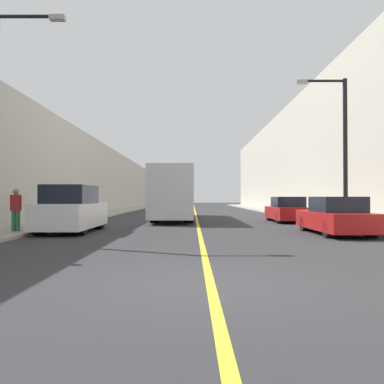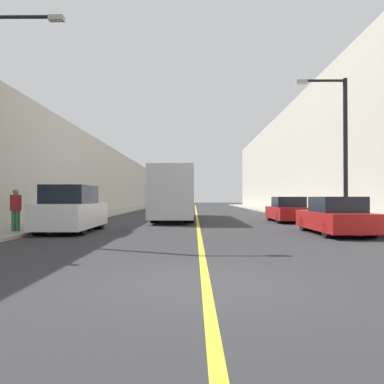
# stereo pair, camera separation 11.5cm
# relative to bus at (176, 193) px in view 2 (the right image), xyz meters

# --- Properties ---
(ground_plane) EXTENTS (200.00, 200.00, 0.00)m
(ground_plane) POSITION_rel_bus_xyz_m (1.46, -18.87, -1.73)
(ground_plane) COLOR #2D2D30
(sidewalk_left) EXTENTS (2.63, 72.00, 0.12)m
(sidewalk_left) POSITION_rel_bus_xyz_m (-6.34, 11.13, -1.67)
(sidewalk_left) COLOR #9E998E
(sidewalk_left) RESTS_ON ground
(sidewalk_right) EXTENTS (2.63, 72.00, 0.12)m
(sidewalk_right) POSITION_rel_bus_xyz_m (9.25, 11.13, -1.67)
(sidewalk_right) COLOR #9E998E
(sidewalk_right) RESTS_ON ground
(building_row_left) EXTENTS (4.00, 72.00, 6.85)m
(building_row_left) POSITION_rel_bus_xyz_m (-9.65, 11.13, 1.70)
(building_row_left) COLOR #B7B2A3
(building_row_left) RESTS_ON ground
(building_row_right) EXTENTS (4.00, 72.00, 10.60)m
(building_row_right) POSITION_rel_bus_xyz_m (12.57, 11.13, 3.57)
(building_row_right) COLOR #B7B2A3
(building_row_right) RESTS_ON ground
(road_center_line) EXTENTS (0.16, 72.00, 0.01)m
(road_center_line) POSITION_rel_bus_xyz_m (1.46, 11.13, -1.73)
(road_center_line) COLOR gold
(road_center_line) RESTS_ON ground
(bus) EXTENTS (2.48, 11.99, 3.23)m
(bus) POSITION_rel_bus_xyz_m (0.00, 0.00, 0.00)
(bus) COLOR silver
(bus) RESTS_ON ground
(parked_suv_left) EXTENTS (1.95, 4.60, 1.96)m
(parked_suv_left) POSITION_rel_bus_xyz_m (-3.92, -9.41, -0.83)
(parked_suv_left) COLOR silver
(parked_suv_left) RESTS_ON ground
(car_right_near) EXTENTS (1.84, 4.60, 1.49)m
(car_right_near) POSITION_rel_bus_xyz_m (6.85, -10.28, -1.06)
(car_right_near) COLOR maroon
(car_right_near) RESTS_ON ground
(car_right_mid) EXTENTS (1.84, 4.25, 1.50)m
(car_right_mid) POSITION_rel_bus_xyz_m (6.82, -2.89, -1.05)
(car_right_mid) COLOR maroon
(car_right_mid) RESTS_ON ground
(street_lamp_left) EXTENTS (2.36, 0.24, 7.43)m
(street_lamp_left) POSITION_rel_bus_xyz_m (-5.13, -12.86, 2.61)
(street_lamp_left) COLOR black
(street_lamp_left) RESTS_ON sidewalk_left
(street_lamp_right) EXTENTS (2.36, 0.24, 6.85)m
(street_lamp_right) POSITION_rel_bus_xyz_m (8.03, -7.89, 2.31)
(street_lamp_right) COLOR black
(street_lamp_right) RESTS_ON sidewalk_right
(pedestrian) EXTENTS (0.37, 0.24, 1.69)m
(pedestrian) POSITION_rel_bus_xyz_m (-5.86, -10.27, -0.74)
(pedestrian) COLOR #336B47
(pedestrian) RESTS_ON sidewalk_left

